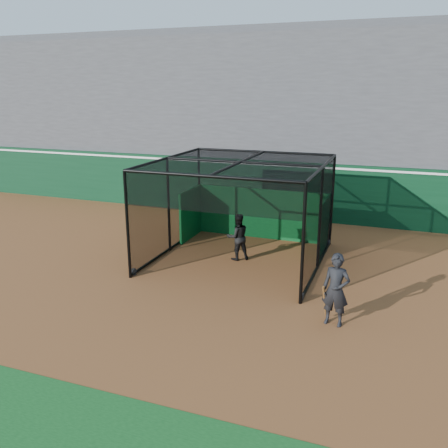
% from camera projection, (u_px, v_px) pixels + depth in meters
% --- Properties ---
extents(ground, '(120.00, 120.00, 0.00)m').
position_uv_depth(ground, '(187.00, 287.00, 13.65)').
color(ground, brown).
rests_on(ground, ground).
extents(outfield_wall, '(50.00, 0.50, 2.50)m').
position_uv_depth(outfield_wall, '(267.00, 188.00, 20.96)').
color(outfield_wall, '#09341A').
rests_on(outfield_wall, ground).
extents(grandstand, '(50.00, 7.85, 8.95)m').
position_uv_depth(grandstand, '(288.00, 110.00, 23.48)').
color(grandstand, '#4C4C4F').
rests_on(grandstand, ground).
extents(batting_cage, '(5.29, 5.44, 3.27)m').
position_uv_depth(batting_cage, '(240.00, 212.00, 15.47)').
color(batting_cage, black).
rests_on(batting_cage, ground).
extents(batter, '(0.97, 0.93, 1.57)m').
position_uv_depth(batter, '(238.00, 237.00, 15.68)').
color(batter, black).
rests_on(batter, ground).
extents(on_deck_player, '(0.71, 0.52, 1.80)m').
position_uv_depth(on_deck_player, '(336.00, 290.00, 11.28)').
color(on_deck_player, black).
rests_on(on_deck_player, ground).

